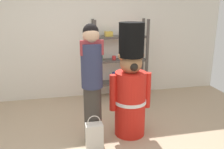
{
  "coord_description": "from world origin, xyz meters",
  "views": [
    {
      "loc": [
        -0.46,
        -2.97,
        1.96
      ],
      "look_at": [
        0.26,
        0.27,
        1.0
      ],
      "focal_mm": 38.9,
      "sensor_mm": 36.0,
      "label": 1
    }
  ],
  "objects_px": {
    "teddy_bear_guard": "(130,87)",
    "shopping_bag": "(94,137)",
    "merchandise_shelf": "(120,59)",
    "person_shopper": "(92,82)"
  },
  "relations": [
    {
      "from": "teddy_bear_guard",
      "to": "person_shopper",
      "type": "distance_m",
      "value": 0.62
    },
    {
      "from": "teddy_bear_guard",
      "to": "shopping_bag",
      "type": "relative_size",
      "value": 3.33
    },
    {
      "from": "teddy_bear_guard",
      "to": "person_shopper",
      "type": "height_order",
      "value": "teddy_bear_guard"
    },
    {
      "from": "merchandise_shelf",
      "to": "teddy_bear_guard",
      "type": "bearing_deg",
      "value": -99.11
    },
    {
      "from": "merchandise_shelf",
      "to": "person_shopper",
      "type": "relative_size",
      "value": 0.97
    },
    {
      "from": "teddy_bear_guard",
      "to": "shopping_bag",
      "type": "distance_m",
      "value": 0.89
    },
    {
      "from": "merchandise_shelf",
      "to": "person_shopper",
      "type": "height_order",
      "value": "person_shopper"
    },
    {
      "from": "teddy_bear_guard",
      "to": "shopping_bag",
      "type": "bearing_deg",
      "value": -151.78
    },
    {
      "from": "teddy_bear_guard",
      "to": "person_shopper",
      "type": "xyz_separation_m",
      "value": [
        -0.59,
        -0.1,
        0.16
      ]
    },
    {
      "from": "merchandise_shelf",
      "to": "shopping_bag",
      "type": "bearing_deg",
      "value": -113.71
    }
  ]
}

